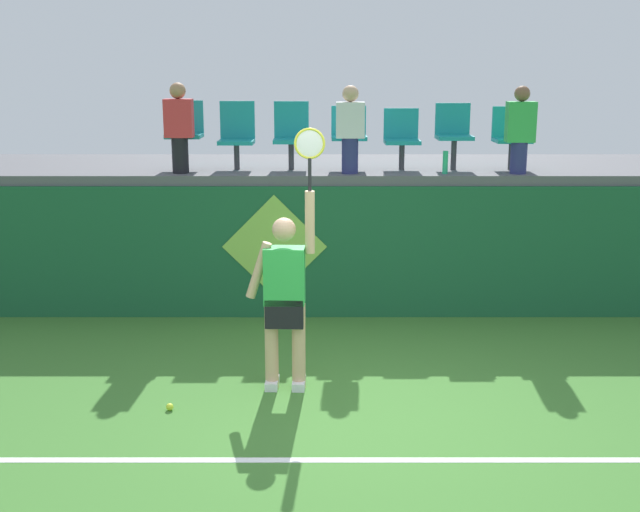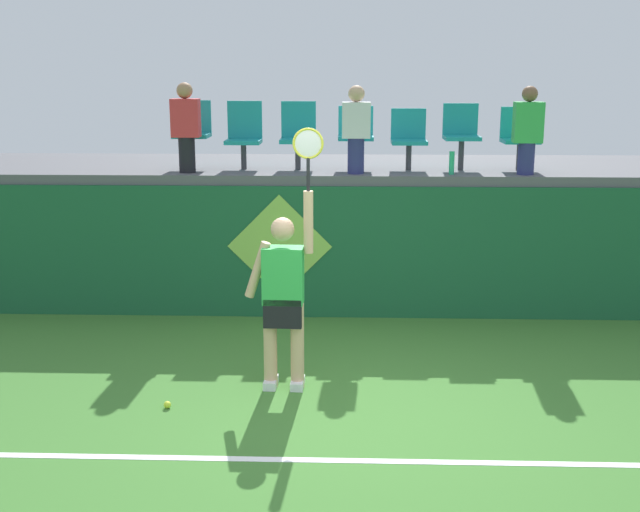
% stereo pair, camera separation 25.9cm
% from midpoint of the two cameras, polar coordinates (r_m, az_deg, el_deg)
% --- Properties ---
extents(ground_plane, '(40.00, 40.00, 0.00)m').
position_cam_midpoint_polar(ground_plane, '(7.20, 3.47, -11.47)').
color(ground_plane, '#3D752D').
extents(court_back_wall, '(12.75, 0.20, 1.63)m').
position_cam_midpoint_polar(court_back_wall, '(9.78, 3.10, 0.31)').
color(court_back_wall, '#195633').
rests_on(court_back_wall, ground_plane).
extents(spectator_platform, '(12.75, 2.40, 0.12)m').
position_cam_midpoint_polar(spectator_platform, '(10.77, 3.04, 6.24)').
color(spectator_platform, '#56565B').
rests_on(spectator_platform, court_back_wall).
extents(court_baseline_stripe, '(11.47, 0.08, 0.01)m').
position_cam_midpoint_polar(court_baseline_stripe, '(6.50, 3.65, -14.35)').
color(court_baseline_stripe, white).
rests_on(court_baseline_stripe, ground_plane).
extents(tennis_player, '(0.75, 0.28, 2.49)m').
position_cam_midpoint_polar(tennis_player, '(7.53, -1.61, -2.70)').
color(tennis_player, white).
rests_on(tennis_player, ground_plane).
extents(tennis_ball, '(0.07, 0.07, 0.07)m').
position_cam_midpoint_polar(tennis_ball, '(7.48, -9.84, -10.41)').
color(tennis_ball, '#D1E533').
rests_on(tennis_ball, ground_plane).
extents(water_bottle, '(0.06, 0.06, 0.28)m').
position_cam_midpoint_polar(water_bottle, '(9.85, 10.11, 6.54)').
color(water_bottle, '#26B272').
rests_on(water_bottle, spectator_platform).
extents(stadium_chair_0, '(0.44, 0.42, 0.85)m').
position_cam_midpoint_polar(stadium_chair_0, '(10.37, -8.35, 8.88)').
color(stadium_chair_0, '#38383D').
rests_on(stadium_chair_0, spectator_platform).
extents(stadium_chair_1, '(0.44, 0.42, 0.85)m').
position_cam_midpoint_polar(stadium_chair_1, '(10.28, -4.71, 8.71)').
color(stadium_chair_1, '#38383D').
rests_on(stadium_chair_1, spectator_platform).
extents(stadium_chair_2, '(0.44, 0.42, 0.84)m').
position_cam_midpoint_polar(stadium_chair_2, '(10.22, -0.84, 8.76)').
color(stadium_chair_2, '#38383D').
rests_on(stadium_chair_2, spectator_platform).
extents(stadium_chair_3, '(0.44, 0.42, 0.79)m').
position_cam_midpoint_polar(stadium_chair_3, '(10.20, 3.30, 8.73)').
color(stadium_chair_3, '#38383D').
rests_on(stadium_chair_3, spectator_platform).
extents(stadium_chair_4, '(0.44, 0.42, 0.76)m').
position_cam_midpoint_polar(stadium_chair_4, '(10.25, 7.07, 8.46)').
color(stadium_chair_4, '#38383D').
rests_on(stadium_chair_4, spectator_platform).
extents(stadium_chair_5, '(0.44, 0.42, 0.82)m').
position_cam_midpoint_polar(stadium_chair_5, '(10.32, 10.74, 8.65)').
color(stadium_chair_5, '#38383D').
rests_on(stadium_chair_5, spectator_platform).
extents(stadium_chair_6, '(0.44, 0.42, 0.78)m').
position_cam_midpoint_polar(stadium_chair_6, '(10.46, 14.71, 8.32)').
color(stadium_chair_6, '#38383D').
rests_on(stadium_chair_6, spectator_platform).
extents(spectator_0, '(0.34, 0.20, 1.05)m').
position_cam_midpoint_polar(spectator_0, '(9.76, 3.36, 9.10)').
color(spectator_0, navy).
rests_on(spectator_0, spectator_platform).
extents(spectator_1, '(0.34, 0.20, 1.05)m').
position_cam_midpoint_polar(spectator_1, '(10.00, 15.31, 8.71)').
color(spectator_1, navy).
rests_on(spectator_1, spectator_platform).
extents(spectator_2, '(0.34, 0.20, 1.09)m').
position_cam_midpoint_polar(spectator_2, '(9.95, -8.79, 9.14)').
color(spectator_2, black).
rests_on(spectator_2, spectator_platform).
extents(wall_signage_mount, '(1.27, 0.01, 1.53)m').
position_cam_midpoint_polar(wall_signage_mount, '(9.92, -2.08, -4.35)').
color(wall_signage_mount, '#195633').
rests_on(wall_signage_mount, ground_plane).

